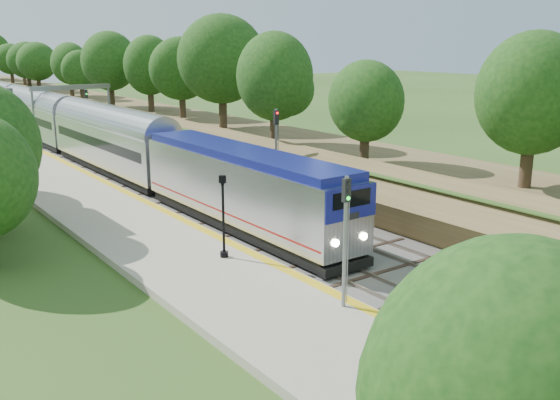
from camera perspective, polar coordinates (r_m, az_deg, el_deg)
ground at (r=24.06m, az=20.49°, el=-12.76°), size 320.00×320.00×0.00m
trackbed at (r=75.01m, az=-19.74°, el=5.38°), size 9.50×170.00×0.28m
platform at (r=32.14m, az=-9.63°, el=-4.78°), size 6.40×68.00×0.38m
yellow_stripe at (r=33.34m, az=-5.25°, el=-3.58°), size 0.55×68.00×0.01m
embankment at (r=77.46m, az=-13.90°, el=7.47°), size 10.64×170.00×11.70m
signal_gantry at (r=69.84m, az=-18.52°, el=8.82°), size 8.40×0.38×6.20m
trees_behind_platform at (r=33.44m, az=-22.77°, el=2.75°), size 7.82×53.32×7.21m
train at (r=82.56m, az=-22.93°, el=7.40°), size 3.05×122.24×4.48m
lamppost_far at (r=30.11m, az=-5.20°, el=-1.93°), size 0.40×0.40×4.06m
signal_platform at (r=24.10m, az=6.00°, el=-2.55°), size 0.31×0.25×5.28m
signal_farside at (r=42.91m, az=-0.35°, el=5.21°), size 0.33×0.26×6.05m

